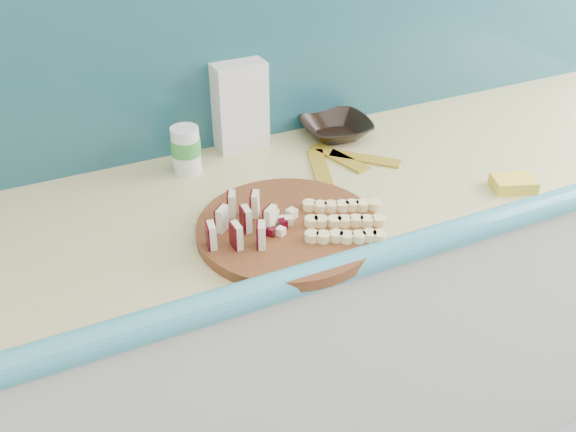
% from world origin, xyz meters
% --- Properties ---
extents(kitchen_counter, '(2.20, 0.63, 0.91)m').
position_xyz_m(kitchen_counter, '(0.10, 1.50, 0.46)').
color(kitchen_counter, beige).
rests_on(kitchen_counter, ground).
extents(backsplash, '(2.20, 0.02, 0.50)m').
position_xyz_m(backsplash, '(0.10, 1.79, 1.16)').
color(backsplash, teal).
rests_on(backsplash, kitchen_counter).
extents(cutting_board, '(0.49, 0.49, 0.02)m').
position_xyz_m(cutting_board, '(-0.06, 1.35, 0.92)').
color(cutting_board, '#46210F').
rests_on(cutting_board, kitchen_counter).
extents(apple_wedges, '(0.15, 0.16, 0.05)m').
position_xyz_m(apple_wedges, '(-0.16, 1.36, 0.96)').
color(apple_wedges, beige).
rests_on(apple_wedges, cutting_board).
extents(apple_chunks, '(0.06, 0.06, 0.02)m').
position_xyz_m(apple_chunks, '(-0.08, 1.35, 0.94)').
color(apple_chunks, beige).
rests_on(apple_chunks, cutting_board).
extents(banana_slices, '(0.20, 0.18, 0.02)m').
position_xyz_m(banana_slices, '(0.04, 1.30, 0.94)').
color(banana_slices, '#F1DB93').
rests_on(banana_slices, cutting_board).
extents(brown_bowl, '(0.19, 0.19, 0.04)m').
position_xyz_m(brown_bowl, '(0.24, 1.70, 0.93)').
color(brown_bowl, black).
rests_on(brown_bowl, kitchen_counter).
extents(flour_bag, '(0.13, 0.10, 0.22)m').
position_xyz_m(flour_bag, '(-0.00, 1.76, 1.02)').
color(flour_bag, silver).
rests_on(flour_bag, kitchen_counter).
extents(canister, '(0.07, 0.07, 0.11)m').
position_xyz_m(canister, '(-0.17, 1.68, 0.97)').
color(canister, silver).
rests_on(canister, kitchen_counter).
extents(sponge, '(0.11, 0.09, 0.03)m').
position_xyz_m(sponge, '(0.47, 1.29, 0.92)').
color(sponge, yellow).
rests_on(sponge, kitchen_counter).
extents(banana_peel, '(0.24, 0.20, 0.01)m').
position_xyz_m(banana_peel, '(0.18, 1.57, 0.91)').
color(banana_peel, gold).
rests_on(banana_peel, kitchen_counter).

